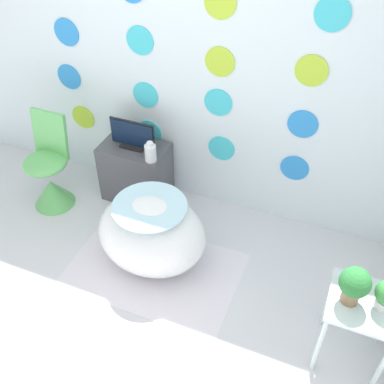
# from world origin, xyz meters

# --- Properties ---
(ground_plane) EXTENTS (12.00, 12.00, 0.00)m
(ground_plane) POSITION_xyz_m (0.00, 0.00, 0.00)
(ground_plane) COLOR silver
(wall_back_dotted) EXTENTS (4.74, 0.05, 2.60)m
(wall_back_dotted) POSITION_xyz_m (-0.00, 1.74, 1.30)
(wall_back_dotted) COLOR white
(wall_back_dotted) RESTS_ON ground_plane
(rug) EXTENTS (1.26, 0.82, 0.01)m
(rug) POSITION_xyz_m (0.17, 0.79, 0.00)
(rug) COLOR silver
(rug) RESTS_ON ground_plane
(bathtub) EXTENTS (0.81, 0.65, 0.59)m
(bathtub) POSITION_xyz_m (0.12, 0.87, 0.30)
(bathtub) COLOR white
(bathtub) RESTS_ON ground_plane
(chair) EXTENTS (0.37, 0.37, 0.84)m
(chair) POSITION_xyz_m (-0.98, 1.16, 0.27)
(chair) COLOR #66C166
(chair) RESTS_ON ground_plane
(tv_cabinet) EXTENTS (0.56, 0.35, 0.53)m
(tv_cabinet) POSITION_xyz_m (-0.34, 1.51, 0.27)
(tv_cabinet) COLOR #4C4C51
(tv_cabinet) RESTS_ON ground_plane
(tv) EXTENTS (0.39, 0.12, 0.24)m
(tv) POSITION_xyz_m (-0.34, 1.51, 0.63)
(tv) COLOR black
(tv) RESTS_ON tv_cabinet
(vase) EXTENTS (0.09, 0.09, 0.17)m
(vase) POSITION_xyz_m (-0.13, 1.40, 0.60)
(vase) COLOR white
(vase) RESTS_ON tv_cabinet
(side_table) EXTENTS (0.40, 0.39, 0.54)m
(side_table) POSITION_xyz_m (1.59, 0.62, 0.44)
(side_table) COLOR silver
(side_table) RESTS_ON ground_plane
(potted_plant_left) EXTENTS (0.18, 0.18, 0.25)m
(potted_plant_left) POSITION_xyz_m (1.50, 0.60, 0.69)
(potted_plant_left) COLOR #8C6B4C
(potted_plant_left) RESTS_ON side_table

